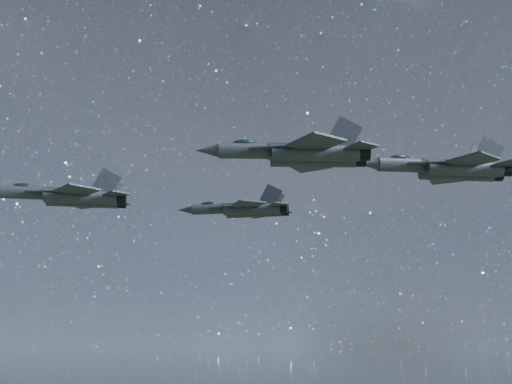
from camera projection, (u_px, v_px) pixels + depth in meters
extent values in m
cylinder|color=#2C3237|center=(33.00, 193.00, 67.34)|extent=(7.09, 1.94, 1.48)
ellipsoid|color=#18242C|center=(23.00, 186.00, 67.32)|extent=(2.32, 1.14, 0.73)
cube|color=#2C3237|center=(78.00, 195.00, 68.18)|extent=(7.84, 1.93, 1.23)
cylinder|color=#2C3237|center=(81.00, 197.00, 67.24)|extent=(8.04, 2.00, 1.48)
cylinder|color=#2C3237|center=(82.00, 201.00, 69.04)|extent=(8.04, 2.00, 1.48)
cylinder|color=black|center=(120.00, 199.00, 67.99)|extent=(1.32, 1.44, 1.36)
cylinder|color=black|center=(121.00, 202.00, 69.79)|extent=(1.32, 1.44, 1.36)
cube|color=#2C3237|center=(47.00, 192.00, 66.39)|extent=(5.03, 2.26, 0.11)
cube|color=#2C3237|center=(51.00, 197.00, 68.83)|extent=(5.02, 1.65, 0.11)
cube|color=#2C3237|center=(77.00, 190.00, 65.09)|extent=(5.10, 5.29, 0.19)
cube|color=#2C3237|center=(83.00, 204.00, 71.22)|extent=(5.30, 5.41, 0.19)
cube|color=#2C3237|center=(117.00, 194.00, 66.80)|extent=(3.00, 3.09, 0.14)
cube|color=#2C3237|center=(118.00, 203.00, 70.95)|extent=(3.13, 3.18, 0.14)
cube|color=#2C3237|center=(107.00, 182.00, 67.94)|extent=(3.28, 0.63, 3.37)
cube|color=#2C3237|center=(108.00, 187.00, 70.19)|extent=(3.30, 0.48, 3.37)
cylinder|color=#2C3237|center=(216.00, 209.00, 89.09)|extent=(7.35, 4.33, 1.55)
cone|color=#2C3237|center=(185.00, 210.00, 89.84)|extent=(2.73, 2.22, 1.39)
ellipsoid|color=#18242C|center=(209.00, 204.00, 89.47)|extent=(2.58, 1.89, 0.76)
cube|color=#2C3237|center=(250.00, 208.00, 88.28)|extent=(8.05, 4.59, 1.29)
cylinder|color=#2C3237|center=(252.00, 209.00, 87.15)|extent=(8.26, 4.72, 1.55)
cylinder|color=#2C3237|center=(254.00, 212.00, 89.05)|extent=(8.26, 4.72, 1.55)
cylinder|color=black|center=(283.00, 208.00, 86.44)|extent=(1.75, 1.82, 1.43)
cylinder|color=black|center=(285.00, 211.00, 88.33)|extent=(1.75, 1.82, 1.43)
cube|color=#2C3237|center=(226.00, 207.00, 87.51)|extent=(4.87, 3.81, 0.12)
cube|color=#2C3237|center=(230.00, 211.00, 90.06)|extent=(5.27, 2.17, 0.12)
cube|color=#2C3237|center=(248.00, 204.00, 84.96)|extent=(4.37, 4.78, 0.20)
cube|color=#2C3237|center=(255.00, 214.00, 91.40)|extent=(5.65, 5.52, 0.20)
cube|color=#2C3237|center=(279.00, 205.00, 85.32)|extent=(2.55, 2.73, 0.15)
cube|color=#2C3237|center=(283.00, 212.00, 89.68)|extent=(3.35, 3.31, 0.15)
cube|color=#2C3237|center=(271.00, 195.00, 86.94)|extent=(3.12, 1.76, 3.53)
cube|color=#2C3237|center=(273.00, 200.00, 89.31)|extent=(3.32, 1.25, 3.53)
cylinder|color=#2C3237|center=(257.00, 151.00, 55.31)|extent=(7.17, 2.97, 1.48)
cone|color=#2C3237|center=(207.00, 151.00, 55.20)|extent=(2.51, 1.79, 1.33)
ellipsoid|color=#18242C|center=(244.00, 144.00, 55.46)|extent=(2.42, 1.46, 0.73)
cube|color=#2C3237|center=(310.00, 152.00, 55.43)|extent=(7.89, 3.07, 1.23)
cylinder|color=#2C3237|center=(315.00, 153.00, 54.41)|extent=(8.09, 3.17, 1.48)
cylinder|color=#2C3237|center=(313.00, 159.00, 56.25)|extent=(8.09, 3.17, 1.48)
cylinder|color=black|center=(363.00, 153.00, 54.52)|extent=(1.50, 1.60, 1.36)
cylinder|color=black|center=(359.00, 160.00, 56.36)|extent=(1.50, 1.60, 1.36)
cube|color=#2C3237|center=(276.00, 148.00, 54.09)|extent=(4.93, 2.92, 0.11)
cube|color=#2C3237|center=(274.00, 157.00, 56.56)|extent=(4.95, 1.17, 0.11)
cube|color=#2C3237|center=(316.00, 143.00, 52.25)|extent=(4.75, 5.04, 0.19)
cube|color=#2C3237|center=(308.00, 165.00, 58.49)|extent=(5.42, 5.43, 0.19)
cube|color=#2C3237|center=(361.00, 147.00, 53.37)|extent=(2.79, 2.91, 0.14)
cube|color=#2C3237|center=(352.00, 162.00, 57.59)|extent=(3.21, 3.22, 0.14)
cube|color=#2C3237|center=(345.00, 134.00, 54.70)|extent=(3.19, 1.12, 3.37)
cube|color=#2C3237|center=(341.00, 142.00, 57.00)|extent=(3.29, 0.60, 3.37)
cylinder|color=#2C3237|center=(411.00, 165.00, 70.84)|extent=(8.17, 2.78, 1.69)
cone|color=#2C3237|center=(368.00, 164.00, 70.31)|extent=(2.78, 1.86, 1.52)
ellipsoid|color=#18242C|center=(400.00, 158.00, 70.91)|extent=(2.71, 1.48, 0.83)
cube|color=#2C3237|center=(457.00, 167.00, 71.41)|extent=(9.02, 2.84, 1.41)
cylinder|color=#2C3237|center=(464.00, 169.00, 70.29)|extent=(9.24, 2.93, 1.69)
cylinder|color=#2C3237|center=(457.00, 174.00, 72.37)|extent=(9.24, 2.93, 1.69)
cylinder|color=black|center=(505.00, 170.00, 70.80)|extent=(1.61, 1.74, 1.56)
cylinder|color=black|center=(496.00, 175.00, 72.89)|extent=(1.61, 1.74, 1.56)
cube|color=#2C3237|center=(432.00, 163.00, 69.60)|extent=(5.71, 2.95, 0.13)
cube|color=#2C3237|center=(422.00, 170.00, 72.42)|extent=(5.69, 1.49, 0.13)
cube|color=#2C3237|center=(473.00, 160.00, 67.82)|extent=(5.66, 5.93, 0.22)
cube|color=#2C3237|center=(446.00, 178.00, 74.91)|extent=(6.14, 6.21, 0.22)
cube|color=#2C3237|center=(507.00, 165.00, 69.46)|extent=(3.33, 3.44, 0.16)
cube|color=#2C3237|center=(487.00, 176.00, 74.25)|extent=(3.63, 3.67, 0.16)
cube|color=#2C3237|center=(489.00, 152.00, 70.87)|extent=(3.71, 0.99, 3.85)
cube|color=#2C3237|center=(479.00, 159.00, 73.47)|extent=(3.78, 0.62, 3.85)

